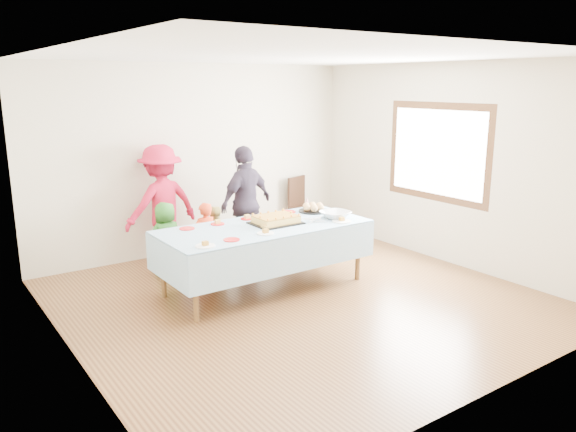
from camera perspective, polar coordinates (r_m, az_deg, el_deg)
name	(u,v)px	position (r m, az deg, el deg)	size (l,w,h in m)	color
ground	(300,299)	(6.54, 1.20, -8.41)	(5.00, 5.00, 0.00)	#4D2B16
room_walls	(304,145)	(6.14, 1.66, 7.25)	(5.04, 5.04, 2.72)	beige
party_table	(264,230)	(6.66, -2.42, -1.44)	(2.50, 1.10, 0.78)	brown
birthday_cake	(276,220)	(6.72, -1.24, -0.39)	(0.57, 0.44, 0.10)	black
rolls_tray	(313,208)	(7.34, 2.58, 0.80)	(0.38, 0.38, 0.11)	black
punch_bowl	(335,215)	(7.02, 4.81, 0.14)	(0.36, 0.36, 0.09)	silver
party_hat	(307,203)	(7.54, 1.93, 1.36)	(0.09, 0.09, 0.15)	silver
fork_pile	(314,219)	(6.80, 2.68, -0.35)	(0.24, 0.18, 0.07)	white
plate_red_far_a	(187,229)	(6.59, -10.23, -1.26)	(0.18, 0.18, 0.01)	red
plate_red_far_b	(218,224)	(6.74, -7.16, -0.80)	(0.17, 0.17, 0.01)	red
plate_red_far_c	(247,219)	(6.96, -4.16, -0.28)	(0.16, 0.16, 0.01)	red
plate_red_far_d	(288,212)	(7.32, 0.01, 0.43)	(0.20, 0.20, 0.01)	red
plate_red_near	(232,240)	(6.05, -5.76, -2.41)	(0.18, 0.18, 0.01)	red
plate_white_left	(205,246)	(5.86, -8.40, -3.02)	(0.21, 0.21, 0.01)	white
plate_white_mid	(265,233)	(6.28, -2.30, -1.77)	(0.20, 0.20, 0.01)	white
plate_white_right	(342,221)	(6.85, 5.48, -0.53)	(0.23, 0.23, 0.01)	white
dining_chair	(302,203)	(9.12, 1.39, 1.36)	(0.51, 0.51, 0.95)	black
toddler_left	(205,239)	(7.29, -8.42, -2.31)	(0.35, 0.23, 0.95)	red
toddler_mid	(166,239)	(7.33, -12.26, -2.32)	(0.47, 0.31, 0.96)	#2B6E24
toddler_right	(214,238)	(7.50, -7.49, -2.21)	(0.41, 0.32, 0.85)	tan
adult_left	(162,205)	(7.82, -12.71, 1.15)	(1.05, 0.60, 1.63)	red
adult_right	(246,203)	(7.82, -4.29, 1.33)	(0.94, 0.39, 1.60)	#352C3C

